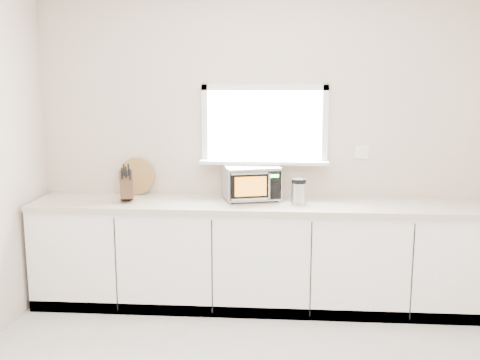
# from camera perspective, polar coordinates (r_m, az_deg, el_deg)

# --- Properties ---
(back_wall) EXTENTS (4.00, 0.17, 2.70)m
(back_wall) POSITION_cam_1_polar(r_m,az_deg,el_deg) (4.97, 2.50, 3.48)
(back_wall) COLOR beige
(back_wall) RESTS_ON ground
(cabinets) EXTENTS (3.92, 0.60, 0.88)m
(cabinets) POSITION_cam_1_polar(r_m,az_deg,el_deg) (4.88, 2.29, -7.78)
(cabinets) COLOR white
(cabinets) RESTS_ON ground
(countertop) EXTENTS (3.92, 0.64, 0.04)m
(countertop) POSITION_cam_1_polar(r_m,az_deg,el_deg) (4.75, 2.33, -2.53)
(countertop) COLOR beige
(countertop) RESTS_ON cabinets
(microwave) EXTENTS (0.53, 0.46, 0.29)m
(microwave) POSITION_cam_1_polar(r_m,az_deg,el_deg) (4.83, 1.17, -0.20)
(microwave) COLOR black
(microwave) RESTS_ON countertop
(knife_block) EXTENTS (0.17, 0.25, 0.33)m
(knife_block) POSITION_cam_1_polar(r_m,az_deg,el_deg) (4.85, -11.48, -0.50)
(knife_block) COLOR #492D1A
(knife_block) RESTS_ON countertop
(cutting_board) EXTENTS (0.33, 0.08, 0.33)m
(cutting_board) POSITION_cam_1_polar(r_m,az_deg,el_deg) (5.12, -10.47, 0.37)
(cutting_board) COLOR olive
(cutting_board) RESTS_ON countertop
(coffee_grinder) EXTENTS (0.13, 0.13, 0.22)m
(coffee_grinder) POSITION_cam_1_polar(r_m,az_deg,el_deg) (4.70, 5.97, -1.13)
(coffee_grinder) COLOR #B9BCC1
(coffee_grinder) RESTS_ON countertop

